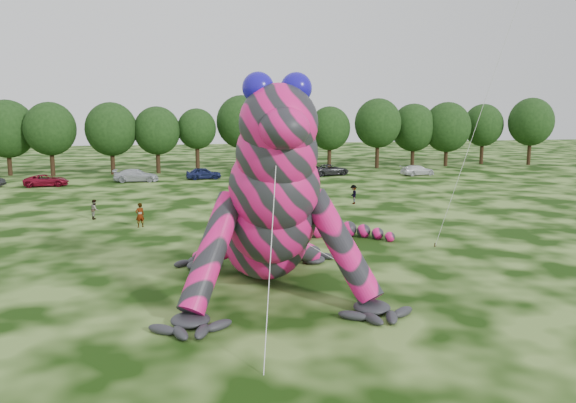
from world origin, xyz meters
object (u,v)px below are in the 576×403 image
(tree_13, at_px, (378,133))
(car_2, at_px, (46,180))
(tree_8, at_px, (157,140))
(tree_10, at_px, (242,133))
(tree_6, at_px, (51,139))
(tree_14, at_px, (413,135))
(tree_9, at_px, (197,140))
(tree_7, at_px, (112,139))
(inflatable_gecko, at_px, (261,179))
(spectator_3, at_px, (308,190))
(car_6, at_px, (330,170))
(tree_5, at_px, (8,138))
(tree_16, at_px, (483,134))
(tree_17, at_px, (531,131))
(car_7, at_px, (417,170))
(car_5, at_px, (272,173))
(car_3, at_px, (136,175))
(tree_15, at_px, (447,134))
(spectator_0, at_px, (140,215))
(spectator_1, at_px, (95,209))
(tree_11, at_px, (287,134))
(car_4, at_px, (204,173))
(tree_12, at_px, (330,138))
(spectator_5, at_px, (319,222))
(spectator_2, at_px, (353,194))

(tree_13, height_order, car_2, tree_13)
(tree_8, bearing_deg, tree_10, 7.81)
(tree_6, height_order, tree_14, tree_6)
(tree_9, bearing_deg, tree_7, -177.22)
(inflatable_gecko, xyz_separation_m, spectator_3, (8.53, 23.81, -4.20))
(car_6, bearing_deg, tree_8, 59.92)
(tree_5, relative_size, tree_7, 1.03)
(tree_8, height_order, tree_16, tree_16)
(tree_17, bearing_deg, tree_10, 177.54)
(tree_8, bearing_deg, car_7, -16.43)
(spectator_3, bearing_deg, tree_10, 130.90)
(car_7, bearing_deg, car_5, 76.71)
(tree_7, xyz_separation_m, tree_13, (37.21, 0.32, 0.33))
(car_2, bearing_deg, tree_7, -33.19)
(tree_14, xyz_separation_m, car_3, (-40.18, -10.47, -3.94))
(tree_5, xyz_separation_m, tree_10, (30.52, 0.14, 0.35))
(tree_10, xyz_separation_m, tree_13, (19.73, -1.45, -0.19))
(tree_13, bearing_deg, tree_16, 6.99)
(tree_10, relative_size, tree_15, 1.09)
(tree_6, bearing_deg, tree_13, 0.57)
(tree_9, relative_size, tree_13, 0.86)
(inflatable_gecko, bearing_deg, tree_6, 112.46)
(car_3, bearing_deg, tree_8, -11.84)
(car_2, height_order, spectator_0, spectator_0)
(spectator_1, bearing_deg, tree_11, -34.20)
(car_4, xyz_separation_m, car_7, (27.60, -1.78, -0.07))
(tree_16, xyz_separation_m, spectator_1, (-54.21, -34.23, -3.91))
(car_7, bearing_deg, tree_10, 53.36)
(car_7, xyz_separation_m, spectator_1, (-37.67, -22.07, 0.11))
(tree_13, bearing_deg, inflatable_gecko, -117.28)
(tree_14, bearing_deg, tree_5, -179.71)
(tree_7, relative_size, tree_17, 0.92)
(tree_8, distance_m, car_3, 9.82)
(tree_11, height_order, tree_12, tree_11)
(tree_8, bearing_deg, tree_12, 1.78)
(tree_16, height_order, car_7, tree_16)
(car_6, bearing_deg, tree_15, -80.66)
(car_5, xyz_separation_m, spectator_1, (-18.57, -23.57, 0.15))
(tree_9, xyz_separation_m, spectator_5, (6.04, -40.93, -3.54))
(car_5, bearing_deg, tree_12, -43.73)
(car_2, bearing_deg, car_4, -83.56)
(tree_8, bearing_deg, tree_11, 3.84)
(tree_5, xyz_separation_m, spectator_2, (36.59, -30.74, -4.02))
(tree_9, distance_m, tree_17, 50.89)
(tree_6, height_order, car_5, tree_6)
(spectator_1, bearing_deg, spectator_0, -137.49)
(car_5, bearing_deg, tree_6, 78.56)
(tree_5, bearing_deg, car_7, -12.17)
(tree_6, bearing_deg, car_5, -16.24)
(tree_16, height_order, spectator_5, tree_16)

